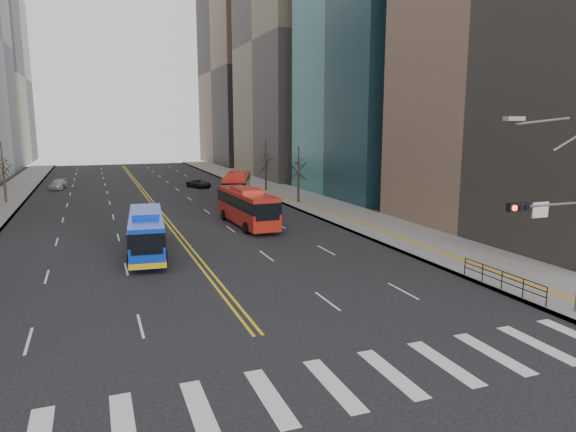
{
  "coord_description": "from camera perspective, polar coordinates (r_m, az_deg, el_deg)",
  "views": [
    {
      "loc": [
        -6.28,
        -15.1,
        9.05
      ],
      "look_at": [
        3.56,
        10.75,
        4.11
      ],
      "focal_mm": 32.0,
      "sensor_mm": 36.0,
      "label": 1
    }
  ],
  "objects": [
    {
      "name": "car_dark_mid",
      "position": [
        51.41,
        -2.81,
        0.71
      ],
      "size": [
        2.75,
        4.16,
        1.32
      ],
      "primitive_type": "imported",
      "rotation": [
        0.0,
        0.0,
        0.34
      ],
      "color": "black",
      "rests_on": "ground"
    },
    {
      "name": "street_trees",
      "position": [
        49.83,
        -21.87,
        4.58
      ],
      "size": [
        35.2,
        47.2,
        7.6
      ],
      "color": "#30261D",
      "rests_on": "ground"
    },
    {
      "name": "red_bus_near",
      "position": [
        46.52,
        -4.61,
        1.25
      ],
      "size": [
        3.02,
        10.85,
        3.43
      ],
      "color": "#B31D13",
      "rests_on": "ground"
    },
    {
      "name": "red_bus_far",
      "position": [
        60.6,
        -5.67,
        3.38
      ],
      "size": [
        6.18,
        11.52,
        3.58
      ],
      "color": "#B31D13",
      "rests_on": "ground"
    },
    {
      "name": "sidewalk_right",
      "position": [
        65.25,
        0.74,
        2.21
      ],
      "size": [
        7.0,
        130.0,
        0.15
      ],
      "primitive_type": "cube",
      "color": "gray",
      "rests_on": "ground"
    },
    {
      "name": "ground",
      "position": [
        18.69,
        1.62,
        -18.85
      ],
      "size": [
        220.0,
        220.0,
        0.0
      ],
      "primitive_type": "plane",
      "color": "black"
    },
    {
      "name": "car_silver",
      "position": [
        80.21,
        -24.19,
        3.22
      ],
      "size": [
        2.57,
        4.76,
        1.31
      ],
      "primitive_type": "imported",
      "rotation": [
        0.0,
        0.0,
        -0.17
      ],
      "color": "#949599",
      "rests_on": "ground"
    },
    {
      "name": "centerline",
      "position": [
        70.96,
        -15.61,
        2.42
      ],
      "size": [
        0.55,
        100.0,
        0.01
      ],
      "color": "gold",
      "rests_on": "ground"
    },
    {
      "name": "office_towers",
      "position": [
        85.16,
        -17.24,
        19.75
      ],
      "size": [
        83.0,
        134.0,
        58.0
      ],
      "color": "gray",
      "rests_on": "ground"
    },
    {
      "name": "blue_bus",
      "position": [
        37.44,
        -15.46,
        -1.66
      ],
      "size": [
        3.26,
        10.83,
        3.14
      ],
      "color": "#0C33C2",
      "rests_on": "ground"
    },
    {
      "name": "crosswalk",
      "position": [
        18.69,
        1.62,
        -18.84
      ],
      "size": [
        26.7,
        4.0,
        0.01
      ],
      "color": "silver",
      "rests_on": "ground"
    },
    {
      "name": "pedestrian_railing",
      "position": [
        30.6,
        22.68,
        -6.28
      ],
      "size": [
        0.06,
        6.06,
        1.02
      ],
      "color": "black",
      "rests_on": "sidewalk_right"
    },
    {
      "name": "signal_mast",
      "position": [
        26.68,
        28.31,
        -0.15
      ],
      "size": [
        5.37,
        0.37,
        9.39
      ],
      "color": "slate",
      "rests_on": "ground"
    },
    {
      "name": "car_dark_far",
      "position": [
        75.92,
        -9.87,
        3.58
      ],
      "size": [
        3.52,
        4.75,
        1.2
      ],
      "primitive_type": "imported",
      "rotation": [
        0.0,
        0.0,
        0.4
      ],
      "color": "black",
      "rests_on": "ground"
    }
  ]
}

